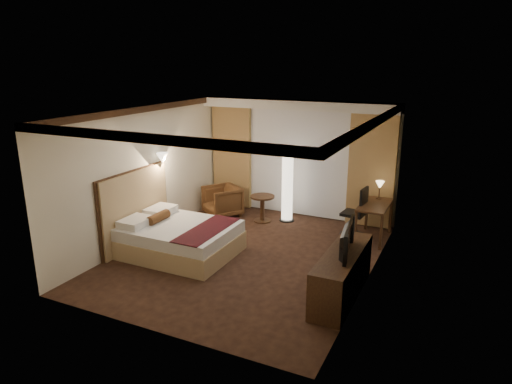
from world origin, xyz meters
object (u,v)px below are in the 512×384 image
at_px(side_table, 262,209).
at_px(floor_lamp, 287,187).
at_px(dresser, 342,274).
at_px(television, 342,234).
at_px(armchair, 222,200).
at_px(office_chair, 353,212).
at_px(desk, 374,221).
at_px(bed, 180,239).

xyz_separation_m(side_table, floor_lamp, (0.48, 0.29, 0.49)).
distance_m(floor_lamp, dresser, 3.56).
bearing_deg(dresser, floor_lamp, 125.63).
xyz_separation_m(dresser, television, (-0.03, 0.00, 0.66)).
xyz_separation_m(floor_lamp, television, (2.03, -2.87, 0.23)).
height_order(side_table, dresser, dresser).
height_order(floor_lamp, television, floor_lamp).
relative_size(armchair, office_chair, 0.72).
distance_m(desk, office_chair, 0.45).
distance_m(bed, floor_lamp, 2.88).
height_order(desk, dresser, desk).
xyz_separation_m(bed, television, (3.16, -0.27, 0.73)).
distance_m(desk, television, 2.68).
xyz_separation_m(desk, television, (0.02, -2.60, 0.65)).
height_order(bed, office_chair, office_chair).
bearing_deg(dresser, television, 180.00).
xyz_separation_m(bed, side_table, (0.64, 2.31, 0.01)).
bearing_deg(bed, armchair, 99.47).
height_order(office_chair, television, television).
bearing_deg(television, dresser, -97.90).
distance_m(bed, armchair, 2.31).
bearing_deg(armchair, bed, -46.22).
bearing_deg(dresser, bed, 175.13).
distance_m(armchair, office_chair, 3.11).
bearing_deg(office_chair, side_table, -174.50).
bearing_deg(dresser, side_table, 134.52).
bearing_deg(bed, television, -4.91).
height_order(armchair, office_chair, office_chair).
xyz_separation_m(armchair, desk, (3.52, 0.05, -0.01)).
relative_size(armchair, dresser, 0.41).
xyz_separation_m(bed, desk, (3.14, 2.33, 0.08)).
xyz_separation_m(armchair, dresser, (3.57, -2.55, -0.02)).
distance_m(side_table, television, 3.68).
bearing_deg(armchair, office_chair, 34.33).
xyz_separation_m(bed, office_chair, (2.72, 2.28, 0.25)).
distance_m(dresser, television, 0.66).
bearing_deg(office_chair, desk, 13.36).
relative_size(side_table, floor_lamp, 0.38).
relative_size(bed, desk, 1.81).
bearing_deg(floor_lamp, desk, -7.62).
bearing_deg(armchair, television, -1.50).
distance_m(floor_lamp, television, 3.52).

